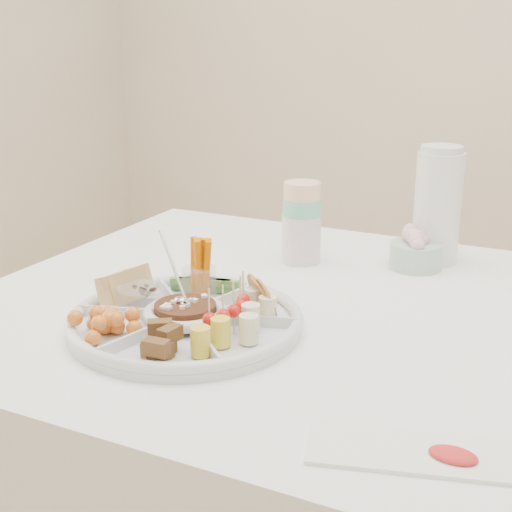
% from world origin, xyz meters
% --- Properties ---
extents(dining_table, '(1.52, 1.02, 0.76)m').
position_xyz_m(dining_table, '(0.00, 0.00, 0.38)').
color(dining_table, white).
rests_on(dining_table, floor).
extents(party_tray, '(0.47, 0.47, 0.04)m').
position_xyz_m(party_tray, '(-0.29, -0.18, 0.78)').
color(party_tray, white).
rests_on(party_tray, dining_table).
extents(bean_dip, '(0.13, 0.13, 0.04)m').
position_xyz_m(bean_dip, '(-0.29, -0.18, 0.79)').
color(bean_dip, '#513115').
rests_on(bean_dip, party_tray).
extents(tortillas, '(0.12, 0.12, 0.06)m').
position_xyz_m(tortillas, '(-0.21, -0.09, 0.80)').
color(tortillas, '#B26C42').
rests_on(tortillas, party_tray).
extents(carrot_cucumber, '(0.15, 0.15, 0.11)m').
position_xyz_m(carrot_cucumber, '(-0.33, -0.06, 0.82)').
color(carrot_cucumber, '#D96D00').
rests_on(carrot_cucumber, party_tray).
extents(pita_raisins, '(0.15, 0.15, 0.06)m').
position_xyz_m(pita_raisins, '(-0.42, -0.16, 0.80)').
color(pita_raisins, tan).
rests_on(pita_raisins, party_tray).
extents(cherries, '(0.14, 0.14, 0.05)m').
position_xyz_m(cherries, '(-0.38, -0.28, 0.79)').
color(cherries, orange).
rests_on(cherries, party_tray).
extents(granola_chunks, '(0.12, 0.12, 0.04)m').
position_xyz_m(granola_chunks, '(-0.26, -0.31, 0.79)').
color(granola_chunks, '#412E1E').
rests_on(granola_chunks, party_tray).
extents(banana_tomato, '(0.12, 0.12, 0.08)m').
position_xyz_m(banana_tomato, '(-0.17, -0.21, 0.82)').
color(banana_tomato, '#FFE170').
rests_on(banana_tomato, party_tray).
extents(cup_stack, '(0.10, 0.10, 0.23)m').
position_xyz_m(cup_stack, '(-0.26, 0.23, 0.87)').
color(cup_stack, '#B1D6AC').
rests_on(cup_stack, dining_table).
extents(thermos, '(0.12, 0.12, 0.25)m').
position_xyz_m(thermos, '(-0.01, 0.36, 0.88)').
color(thermos, white).
rests_on(thermos, dining_table).
extents(flower_bowl, '(0.14, 0.14, 0.08)m').
position_xyz_m(flower_bowl, '(-0.03, 0.30, 0.80)').
color(flower_bowl, '#B0E5CC').
rests_on(flower_bowl, dining_table).
extents(placemat, '(0.29, 0.16, 0.01)m').
position_xyz_m(placemat, '(0.15, -0.37, 0.76)').
color(placemat, white).
rests_on(placemat, dining_table).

